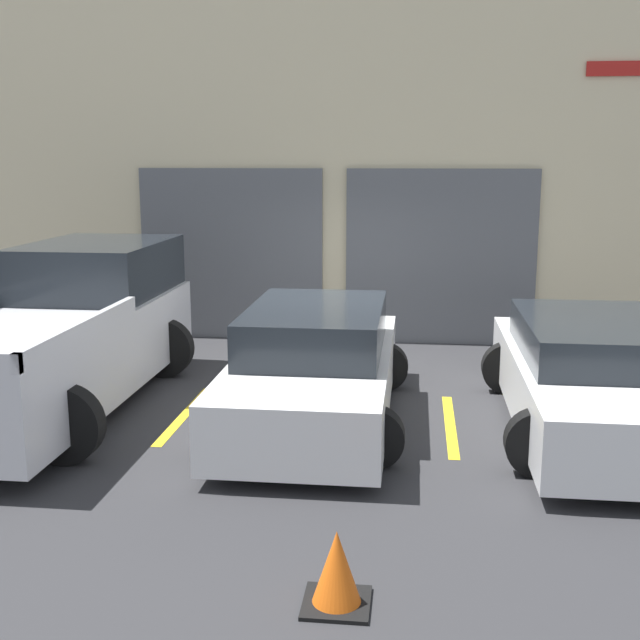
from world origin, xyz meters
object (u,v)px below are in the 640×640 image
object	(u,v)px
pickup_truck	(66,334)
sedan_white	(315,368)
traffic_cone	(337,571)
sedan_side	(594,378)

from	to	relation	value
pickup_truck	sedan_white	distance (m)	3.17
sedan_white	traffic_cone	world-z (taller)	sedan_white
pickup_truck	sedan_side	bearing A→B (deg)	-2.53
pickup_truck	traffic_cone	bearing A→B (deg)	-48.07
pickup_truck	sedan_side	distance (m)	6.32
sedan_side	traffic_cone	bearing A→B (deg)	-122.43
sedan_side	pickup_truck	bearing A→B (deg)	177.47
sedan_white	sedan_side	bearing A→B (deg)	-0.06
sedan_white	sedan_side	world-z (taller)	sedan_white
traffic_cone	pickup_truck	bearing A→B (deg)	131.93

